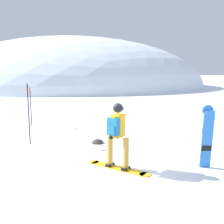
{
  "coord_description": "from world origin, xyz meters",
  "views": [
    {
      "loc": [
        -0.24,
        -6.19,
        2.49
      ],
      "look_at": [
        0.04,
        3.02,
        1.0
      ],
      "focal_mm": 40.46,
      "sensor_mm": 36.0,
      "label": 1
    }
  ],
  "objects_px": {
    "snowboarder_main": "(117,134)",
    "rock_dark": "(98,143)",
    "spare_snowboard": "(207,137)",
    "piste_marker_near": "(28,109)",
    "piste_marker_far": "(31,104)"
  },
  "relations": [
    {
      "from": "snowboarder_main",
      "to": "spare_snowboard",
      "type": "xyz_separation_m",
      "value": [
        2.3,
        -0.01,
        -0.08
      ]
    },
    {
      "from": "snowboarder_main",
      "to": "piste_marker_far",
      "type": "height_order",
      "value": "piste_marker_far"
    },
    {
      "from": "piste_marker_far",
      "to": "spare_snowboard",
      "type": "bearing_deg",
      "value": -41.44
    },
    {
      "from": "snowboarder_main",
      "to": "rock_dark",
      "type": "height_order",
      "value": "snowboarder_main"
    },
    {
      "from": "snowboarder_main",
      "to": "rock_dark",
      "type": "relative_size",
      "value": 4.09
    },
    {
      "from": "piste_marker_near",
      "to": "piste_marker_far",
      "type": "xyz_separation_m",
      "value": [
        -0.77,
        2.91,
        -0.19
      ]
    },
    {
      "from": "spare_snowboard",
      "to": "piste_marker_near",
      "type": "distance_m",
      "value": 5.72
    },
    {
      "from": "spare_snowboard",
      "to": "piste_marker_near",
      "type": "relative_size",
      "value": 0.77
    },
    {
      "from": "snowboarder_main",
      "to": "piste_marker_near",
      "type": "distance_m",
      "value": 3.74
    },
    {
      "from": "piste_marker_near",
      "to": "rock_dark",
      "type": "distance_m",
      "value": 2.64
    },
    {
      "from": "snowboarder_main",
      "to": "rock_dark",
      "type": "xyz_separation_m",
      "value": [
        -0.56,
        2.36,
        -0.92
      ]
    },
    {
      "from": "piste_marker_far",
      "to": "rock_dark",
      "type": "xyz_separation_m",
      "value": [
        3.11,
        -2.9,
        -1.03
      ]
    },
    {
      "from": "piste_marker_near",
      "to": "rock_dark",
      "type": "relative_size",
      "value": 5.1
    },
    {
      "from": "piste_marker_near",
      "to": "piste_marker_far",
      "type": "relative_size",
      "value": 1.19
    },
    {
      "from": "snowboarder_main",
      "to": "spare_snowboard",
      "type": "bearing_deg",
      "value": -0.15
    }
  ]
}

